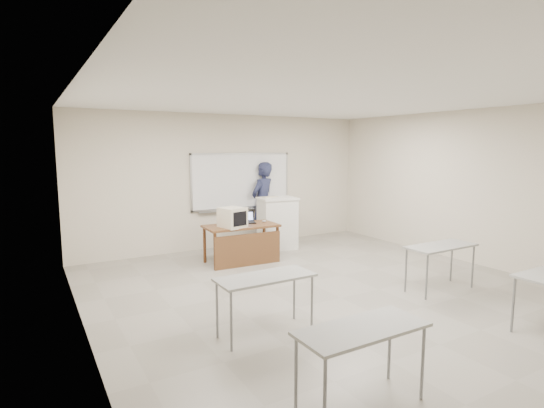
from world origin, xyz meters
TOP-DOWN VIEW (x-y plane):
  - floor at (0.00, 0.00)m, footprint 7.00×8.00m
  - whiteboard at (0.30, 3.97)m, footprint 2.48×0.10m
  - student_desks at (-0.00, -1.35)m, footprint 4.40×2.20m
  - instructor_desk at (-0.40, 2.49)m, footprint 1.43×0.72m
  - podium at (0.80, 3.20)m, footprint 0.82×0.60m
  - crt_monitor at (-0.65, 2.48)m, footprint 0.42×0.46m
  - laptop at (-0.20, 2.75)m, footprint 0.30×0.28m
  - mouse at (0.15, 2.65)m, footprint 0.10×0.07m
  - keyboard at (0.65, 3.28)m, footprint 0.42×0.23m
  - presenter at (0.81, 3.89)m, footprint 0.84×0.72m

SIDE VIEW (x-z plane):
  - floor at x=0.00m, z-range -0.01..0.00m
  - instructor_desk at x=-0.40m, z-range 0.17..0.92m
  - podium at x=0.80m, z-range 0.00..1.16m
  - student_desks at x=0.00m, z-range 0.31..1.04m
  - mouse at x=0.15m, z-range 0.75..0.79m
  - laptop at x=-0.20m, z-range 0.69..0.92m
  - crt_monitor at x=-0.65m, z-range 0.74..1.13m
  - presenter at x=0.81m, z-range 0.00..1.93m
  - keyboard at x=0.65m, z-range 1.16..1.18m
  - whiteboard at x=0.30m, z-range 0.83..2.14m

